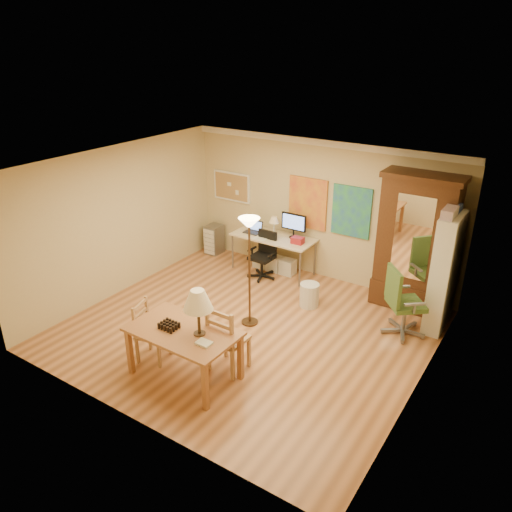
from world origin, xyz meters
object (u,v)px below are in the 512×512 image
Objects in this scene: dining_table at (188,322)px; computer_desk at (275,250)px; armoire at (415,251)px; bookshelf at (444,274)px; office_chair_green at (402,316)px; office_chair_black at (263,265)px.

dining_table is 0.91× the size of computer_desk.
bookshelf is (0.61, -0.44, -0.08)m from armoire.
computer_desk is 3.03m from office_chair_green.
computer_desk is at bearing 79.42° from office_chair_black.
dining_table is 4.15m from armoire.
office_chair_green reaches higher than office_chair_black.
bookshelf is at bearing -6.18° from computer_desk.
computer_desk reaches higher than office_chair_green.
bookshelf reaches higher than computer_desk.
bookshelf is at bearing 0.12° from office_chair_black.
dining_table is at bearing -77.27° from computer_desk.
armoire reaches higher than bookshelf.
office_chair_black is 0.48× the size of bookshelf.
dining_table is 1.31× the size of office_chair_green.
office_chair_black is 2.92m from armoire.
dining_table is 1.62× the size of office_chair_black.
office_chair_green is at bearing -10.06° from office_chair_black.
dining_table is at bearing -127.55° from bookshelf.
bookshelf is (2.50, 3.25, 0.07)m from dining_table.
office_chair_green is at bearing 52.62° from dining_table.
computer_desk is 1.78× the size of office_chair_black.
office_chair_black is 0.81× the size of office_chair_green.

